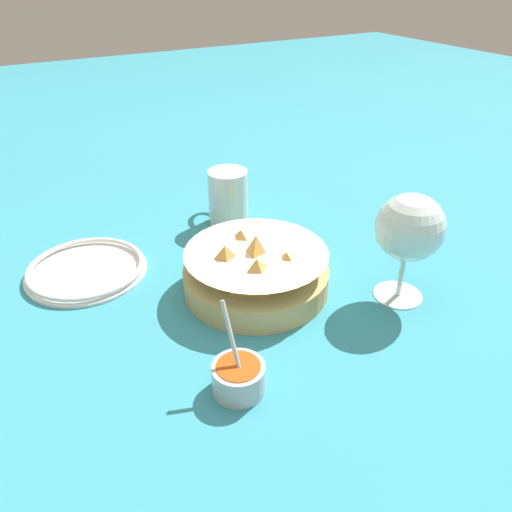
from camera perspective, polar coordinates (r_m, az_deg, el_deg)
ground_plane at (r=0.72m, az=-1.08°, el=-4.88°), size 4.00×4.00×0.00m
food_basket at (r=0.72m, az=-0.08°, el=-1.75°), size 0.21×0.21×0.09m
sauce_cup at (r=0.58m, az=-2.01°, el=-13.59°), size 0.07×0.06×0.11m
wine_glass at (r=0.70m, az=17.13°, el=2.82°), size 0.09×0.09×0.16m
beer_mug at (r=0.91m, az=-3.25°, el=6.55°), size 0.11×0.07×0.10m
side_plate at (r=0.82m, az=-18.84°, el=-1.40°), size 0.18×0.18×0.01m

